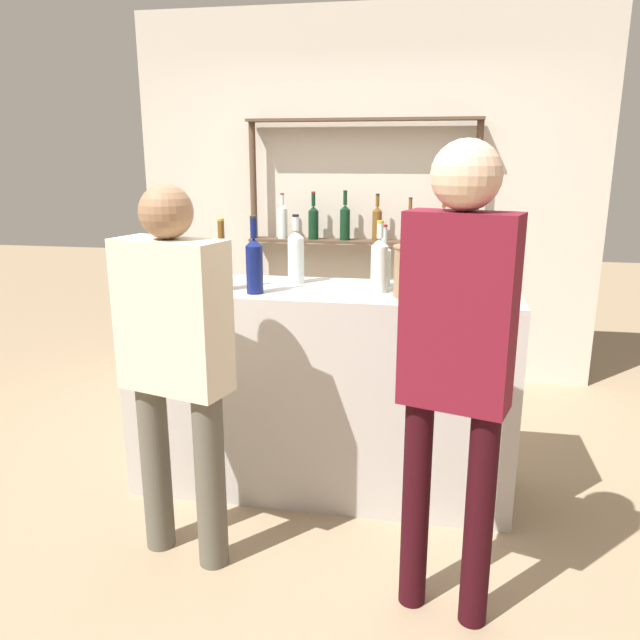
# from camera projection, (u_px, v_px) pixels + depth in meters

# --- Properties ---
(ground_plane) EXTENTS (16.00, 16.00, 0.00)m
(ground_plane) POSITION_uv_depth(u_px,v_px,m) (320.00, 484.00, 3.40)
(ground_plane) COLOR #9E8466
(bar_counter) EXTENTS (1.95, 0.58, 1.09)m
(bar_counter) POSITION_uv_depth(u_px,v_px,m) (320.00, 390.00, 3.26)
(bar_counter) COLOR #B7B2AD
(bar_counter) RESTS_ON ground_plane
(back_wall) EXTENTS (3.55, 0.12, 2.80)m
(back_wall) POSITION_uv_depth(u_px,v_px,m) (364.00, 200.00, 4.84)
(back_wall) COLOR beige
(back_wall) RESTS_ON ground_plane
(back_shelf) EXTENTS (1.72, 0.18, 2.00)m
(back_shelf) POSITION_uv_depth(u_px,v_px,m) (360.00, 217.00, 4.70)
(back_shelf) COLOR #4C3828
(back_shelf) RESTS_ON ground_plane
(counter_bottle_0) EXTENTS (0.08, 0.08, 0.36)m
(counter_bottle_0) POSITION_uv_depth(u_px,v_px,m) (296.00, 256.00, 3.22)
(counter_bottle_0) COLOR silver
(counter_bottle_0) RESTS_ON bar_counter
(counter_bottle_1) EXTENTS (0.09, 0.09, 0.35)m
(counter_bottle_1) POSITION_uv_depth(u_px,v_px,m) (222.00, 263.00, 3.06)
(counter_bottle_1) COLOR brown
(counter_bottle_1) RESTS_ON bar_counter
(counter_bottle_2) EXTENTS (0.08, 0.08, 0.35)m
(counter_bottle_2) POSITION_uv_depth(u_px,v_px,m) (379.00, 264.00, 3.01)
(counter_bottle_2) COLOR silver
(counter_bottle_2) RESTS_ON bar_counter
(counter_bottle_3) EXTENTS (0.08, 0.08, 0.36)m
(counter_bottle_3) POSITION_uv_depth(u_px,v_px,m) (441.00, 263.00, 3.03)
(counter_bottle_3) COLOR silver
(counter_bottle_3) RESTS_ON bar_counter
(counter_bottle_4) EXTENTS (0.08, 0.08, 0.37)m
(counter_bottle_4) POSITION_uv_depth(u_px,v_px,m) (254.00, 264.00, 2.98)
(counter_bottle_4) COLOR #0F1956
(counter_bottle_4) RESTS_ON bar_counter
(counter_bottle_5) EXTENTS (0.07, 0.07, 0.31)m
(counter_bottle_5) POSITION_uv_depth(u_px,v_px,m) (384.00, 263.00, 3.14)
(counter_bottle_5) COLOR silver
(counter_bottle_5) RESTS_ON bar_counter
(ice_bucket) EXTENTS (0.21, 0.21, 0.24)m
(ice_bucket) POSITION_uv_depth(u_px,v_px,m) (415.00, 271.00, 2.92)
(ice_bucket) COLOR #846647
(ice_bucket) RESTS_ON bar_counter
(cork_jar) EXTENTS (0.14, 0.14, 0.14)m
(cork_jar) POSITION_uv_depth(u_px,v_px,m) (187.00, 275.00, 3.12)
(cork_jar) COLOR silver
(cork_jar) RESTS_ON bar_counter
(customer_left) EXTENTS (0.50, 0.32, 1.63)m
(customer_left) POSITION_uv_depth(u_px,v_px,m) (175.00, 352.00, 2.57)
(customer_left) COLOR #575347
(customer_left) RESTS_ON ground_plane
(customer_right) EXTENTS (0.41, 0.27, 1.79)m
(customer_right) POSITION_uv_depth(u_px,v_px,m) (456.00, 346.00, 2.18)
(customer_right) COLOR black
(customer_right) RESTS_ON ground_plane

